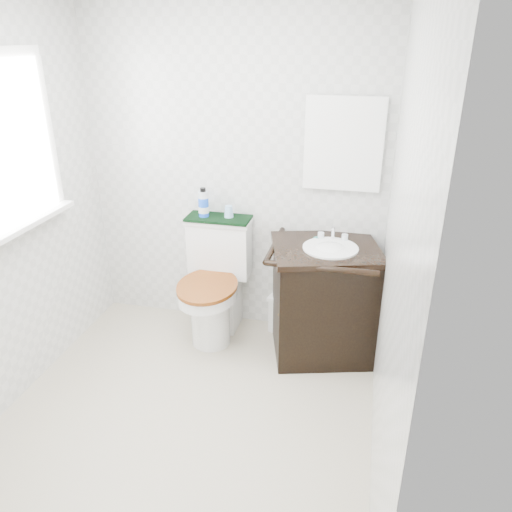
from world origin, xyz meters
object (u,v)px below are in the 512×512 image
at_px(vanity, 323,298).
at_px(cup, 229,211).
at_px(mouthwash_bottle, 203,203).
at_px(toilet, 216,288).
at_px(trash_bin, 283,313).

bearing_deg(vanity, cup, 164.36).
distance_m(mouthwash_bottle, cup, 0.19).
bearing_deg(toilet, mouthwash_bottle, 131.55).
xyz_separation_m(toilet, vanity, (0.81, -0.06, 0.05)).
bearing_deg(mouthwash_bottle, toilet, -48.45).
bearing_deg(mouthwash_bottle, cup, 7.41).
height_order(toilet, cup, cup).
bearing_deg(vanity, trash_bin, 147.81).
xyz_separation_m(vanity, trash_bin, (-0.31, 0.20, -0.28)).
xyz_separation_m(mouthwash_bottle, cup, (0.18, 0.02, -0.06)).
height_order(vanity, cup, cup).
height_order(trash_bin, mouthwash_bottle, mouthwash_bottle).
relative_size(toilet, trash_bin, 2.91).
height_order(toilet, trash_bin, toilet).
bearing_deg(vanity, mouthwash_bottle, 168.77).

